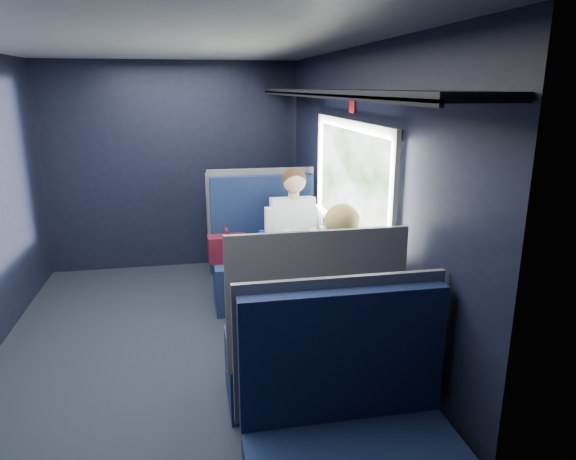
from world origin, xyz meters
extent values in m
cube|color=black|center=(0.00, 0.00, -0.01)|extent=(2.80, 4.20, 0.01)
cube|color=black|center=(1.45, 0.00, 1.15)|extent=(0.10, 4.20, 2.30)
cube|color=black|center=(0.00, 2.15, 1.15)|extent=(2.80, 0.10, 2.30)
cube|color=black|center=(0.00, -2.15, 1.15)|extent=(2.80, 0.10, 2.30)
cube|color=silver|center=(0.00, 0.00, 2.35)|extent=(2.80, 4.20, 0.10)
cube|color=beige|center=(1.38, 0.00, 1.74)|extent=(0.03, 1.84, 0.07)
cube|color=beige|center=(1.38, 0.00, 0.90)|extent=(0.03, 1.84, 0.07)
cube|color=beige|center=(1.38, -0.89, 1.32)|extent=(0.03, 0.07, 0.78)
cube|color=beige|center=(1.38, 0.89, 1.32)|extent=(0.03, 0.07, 0.78)
cube|color=black|center=(1.22, 0.00, 1.98)|extent=(0.36, 4.10, 0.04)
cube|color=black|center=(1.05, 0.00, 1.96)|extent=(0.02, 4.10, 0.03)
cube|color=red|center=(1.38, 0.00, 1.89)|extent=(0.01, 0.10, 0.12)
cylinder|color=#54565E|center=(0.88, 0.00, 0.35)|extent=(0.08, 0.08, 0.70)
cube|color=silver|center=(1.06, 0.00, 0.72)|extent=(0.62, 1.00, 0.04)
cube|color=#0C1636|center=(0.85, 0.78, 0.23)|extent=(1.00, 0.50, 0.45)
cube|color=#0C1636|center=(0.85, 1.08, 0.82)|extent=(1.00, 0.10, 0.75)
cube|color=#54565E|center=(0.85, 1.14, 0.85)|extent=(1.04, 0.03, 0.82)
cube|color=#54565E|center=(0.85, 0.73, 0.55)|extent=(0.06, 0.40, 0.20)
cube|color=#4D101E|center=(0.48, 0.81, 0.57)|extent=(0.35, 0.19, 0.24)
cylinder|color=#4D101E|center=(0.48, 0.81, 0.75)|extent=(0.04, 0.14, 0.03)
cylinder|color=silver|center=(0.79, 0.71, 0.58)|extent=(0.09, 0.09, 0.25)
cylinder|color=#1622AC|center=(0.79, 0.71, 0.73)|extent=(0.05, 0.05, 0.06)
cube|color=#0C1636|center=(0.85, -0.78, 0.23)|extent=(1.00, 0.50, 0.45)
cube|color=#0C1636|center=(0.85, -1.08, 0.82)|extent=(1.00, 0.10, 0.75)
cube|color=#54565E|center=(0.85, -1.14, 0.85)|extent=(1.04, 0.03, 0.82)
cube|color=#54565E|center=(0.85, -0.73, 0.55)|extent=(0.06, 0.40, 0.20)
cube|color=#0C1636|center=(0.85, 1.88, 0.23)|extent=(1.00, 0.40, 0.45)
cube|color=#0C1636|center=(0.85, 1.64, 0.78)|extent=(1.00, 0.10, 0.66)
cube|color=#54565E|center=(0.85, 1.59, 0.80)|extent=(1.04, 0.03, 0.72)
cube|color=#0C1636|center=(0.85, -1.64, 0.78)|extent=(1.00, 0.10, 0.66)
cube|color=#54565E|center=(0.85, -1.59, 0.80)|extent=(1.04, 0.03, 0.72)
cube|color=black|center=(1.10, 0.64, 0.53)|extent=(0.36, 0.44, 0.16)
cube|color=black|center=(1.10, 0.44, 0.23)|extent=(0.32, 0.12, 0.45)
cube|color=silver|center=(1.10, 0.80, 0.78)|extent=(0.40, 0.29, 0.53)
cylinder|color=#D8A88C|center=(1.10, 0.76, 1.06)|extent=(0.10, 0.10, 0.06)
sphere|color=#D8A88C|center=(1.10, 0.74, 1.20)|extent=(0.21, 0.21, 0.21)
sphere|color=#382114|center=(1.10, 0.76, 1.21)|extent=(0.22, 0.22, 0.22)
cube|color=silver|center=(0.88, 0.76, 0.78)|extent=(0.09, 0.12, 0.34)
cube|color=silver|center=(1.32, 0.76, 0.78)|extent=(0.09, 0.12, 0.34)
cube|color=black|center=(1.10, -0.64, 0.53)|extent=(0.36, 0.44, 0.16)
cube|color=black|center=(1.10, -0.44, 0.23)|extent=(0.32, 0.12, 0.45)
cube|color=black|center=(1.10, -0.80, 0.78)|extent=(0.40, 0.29, 0.53)
cylinder|color=#D8A88C|center=(1.10, -0.76, 1.06)|extent=(0.10, 0.10, 0.06)
sphere|color=#D8A88C|center=(1.10, -0.74, 1.20)|extent=(0.21, 0.21, 0.21)
sphere|color=tan|center=(1.10, -0.76, 1.21)|extent=(0.22, 0.22, 0.22)
cube|color=black|center=(0.88, -0.76, 0.78)|extent=(0.09, 0.12, 0.34)
cube|color=black|center=(1.32, -0.76, 0.78)|extent=(0.09, 0.12, 0.34)
cube|color=tan|center=(1.10, -0.86, 0.90)|extent=(0.26, 0.07, 0.36)
cube|color=white|center=(1.10, -0.04, 0.74)|extent=(0.79, 0.97, 0.01)
cube|color=silver|center=(1.29, 0.15, 0.75)|extent=(0.35, 0.42, 0.02)
cube|color=silver|center=(1.42, 0.15, 0.89)|extent=(0.11, 0.35, 0.25)
cube|color=black|center=(1.41, 0.15, 0.89)|extent=(0.09, 0.30, 0.20)
cylinder|color=silver|center=(1.28, 0.24, 0.84)|extent=(0.07, 0.07, 0.19)
cylinder|color=#1622AC|center=(1.28, 0.24, 0.95)|extent=(0.04, 0.04, 0.04)
cylinder|color=white|center=(1.31, 0.43, 0.79)|extent=(0.08, 0.08, 0.10)
camera|label=1|loc=(0.18, -3.75, 2.02)|focal=32.00mm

